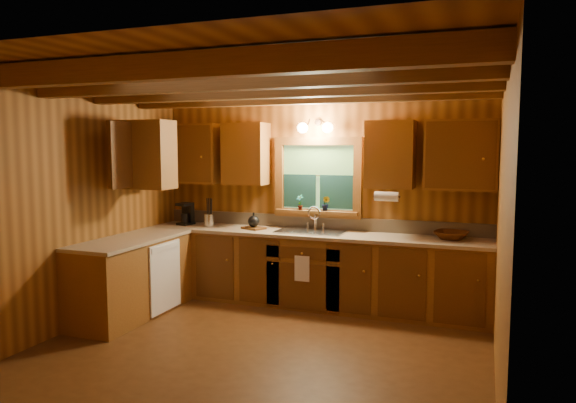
% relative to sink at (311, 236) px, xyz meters
% --- Properties ---
extents(room, '(4.20, 4.20, 4.20)m').
position_rel_sink_xyz_m(room, '(0.00, -1.60, 0.44)').
color(room, '#512F13').
rests_on(room, ground).
extents(ceiling_beams, '(4.20, 2.54, 0.18)m').
position_rel_sink_xyz_m(ceiling_beams, '(0.00, -1.60, 1.63)').
color(ceiling_beams, brown).
rests_on(ceiling_beams, room).
extents(base_cabinets, '(4.20, 2.22, 0.86)m').
position_rel_sink_xyz_m(base_cabinets, '(-0.49, -0.32, -0.43)').
color(base_cabinets, brown).
rests_on(base_cabinets, ground).
extents(countertop, '(4.20, 2.24, 0.04)m').
position_rel_sink_xyz_m(countertop, '(-0.48, -0.31, 0.02)').
color(countertop, tan).
rests_on(countertop, base_cabinets).
extents(backsplash, '(4.20, 0.02, 0.16)m').
position_rel_sink_xyz_m(backsplash, '(0.00, 0.28, 0.12)').
color(backsplash, tan).
rests_on(backsplash, room).
extents(dishwasher_panel, '(0.02, 0.60, 0.80)m').
position_rel_sink_xyz_m(dishwasher_panel, '(-1.47, -0.92, -0.43)').
color(dishwasher_panel, white).
rests_on(dishwasher_panel, base_cabinets).
extents(upper_cabinets, '(4.19, 1.77, 0.78)m').
position_rel_sink_xyz_m(upper_cabinets, '(-0.56, -0.18, 0.98)').
color(upper_cabinets, brown).
rests_on(upper_cabinets, room).
extents(window, '(1.12, 0.08, 1.00)m').
position_rel_sink_xyz_m(window, '(0.00, 0.26, 0.67)').
color(window, brown).
rests_on(window, room).
extents(window_sill, '(1.06, 0.14, 0.04)m').
position_rel_sink_xyz_m(window_sill, '(0.00, 0.22, 0.26)').
color(window_sill, brown).
rests_on(window_sill, room).
extents(wall_sconce, '(0.45, 0.21, 0.17)m').
position_rel_sink_xyz_m(wall_sconce, '(0.00, 0.14, 1.31)').
color(wall_sconce, black).
rests_on(wall_sconce, room).
extents(paper_towel_roll, '(0.27, 0.11, 0.11)m').
position_rel_sink_xyz_m(paper_towel_roll, '(0.92, -0.07, 0.51)').
color(paper_towel_roll, white).
rests_on(paper_towel_roll, upper_cabinets).
extents(dish_towel, '(0.18, 0.01, 0.30)m').
position_rel_sink_xyz_m(dish_towel, '(0.00, -0.34, -0.34)').
color(dish_towel, white).
rests_on(dish_towel, base_cabinets).
extents(sink, '(0.82, 0.48, 0.43)m').
position_rel_sink_xyz_m(sink, '(0.00, 0.00, 0.00)').
color(sink, silver).
rests_on(sink, countertop).
extents(coffee_maker, '(0.16, 0.21, 0.29)m').
position_rel_sink_xyz_m(coffee_maker, '(-1.75, 0.03, 0.19)').
color(coffee_maker, black).
rests_on(coffee_maker, countertop).
extents(utensil_crock, '(0.13, 0.13, 0.37)m').
position_rel_sink_xyz_m(utensil_crock, '(-1.38, -0.03, 0.14)').
color(utensil_crock, silver).
rests_on(utensil_crock, countertop).
extents(cutting_board, '(0.33, 0.29, 0.02)m').
position_rel_sink_xyz_m(cutting_board, '(-0.75, -0.02, 0.06)').
color(cutting_board, '#563112').
rests_on(cutting_board, countertop).
extents(teakettle, '(0.15, 0.15, 0.18)m').
position_rel_sink_xyz_m(teakettle, '(-0.75, -0.02, 0.14)').
color(teakettle, black).
rests_on(teakettle, cutting_board).
extents(wicker_basket, '(0.44, 0.44, 0.09)m').
position_rel_sink_xyz_m(wicker_basket, '(1.63, 0.06, 0.09)').
color(wicker_basket, '#48230C').
rests_on(wicker_basket, countertop).
extents(potted_plant_left, '(0.12, 0.11, 0.19)m').
position_rel_sink_xyz_m(potted_plant_left, '(-0.21, 0.19, 0.38)').
color(potted_plant_left, '#563112').
rests_on(potted_plant_left, window_sill).
extents(potted_plant_right, '(0.12, 0.10, 0.18)m').
position_rel_sink_xyz_m(potted_plant_right, '(0.12, 0.21, 0.38)').
color(potted_plant_right, '#563112').
rests_on(potted_plant_right, window_sill).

